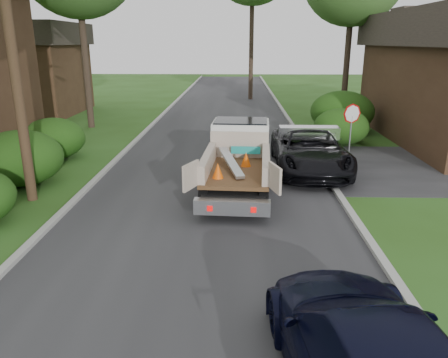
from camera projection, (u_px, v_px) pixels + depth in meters
The scene contains 13 objects.
ground at pixel (193, 289), 8.67m from camera, with size 120.00×120.00×0.00m, color #284A15.
road at pixel (216, 159), 18.20m from camera, with size 8.00×90.00×0.02m, color #28282B.
curb_left at pixel (119, 157), 18.30m from camera, with size 0.20×90.00×0.12m, color #9E9E99.
curb_right at pixel (315, 159), 18.07m from camera, with size 0.20×90.00×0.12m, color #9E9E99.
stop_sign at pixel (351, 122), 16.57m from camera, with size 0.71×0.32×2.48m.
utility_pole at pixel (8, 24), 12.01m from camera, with size 2.42×1.25×10.00m.
house_left_far at pixel (22, 67), 29.09m from camera, with size 7.56×7.56×6.00m.
hedge_left_b at pixel (20, 158), 14.76m from camera, with size 2.86×2.86×1.87m, color #14420F.
hedge_left_c at pixel (53, 139), 18.13m from camera, with size 2.60×2.60×1.70m, color #14420F.
hedge_right_a at pixel (341, 127), 20.65m from camera, with size 2.60×2.60×1.70m, color #14420F.
hedge_right_b at pixel (342, 112), 23.41m from camera, with size 3.38×3.38×2.21m, color #14420F.
flatbed_truck at pixel (239, 153), 14.65m from camera, with size 2.57×5.57×2.07m.
black_pickup at pixel (310, 150), 16.45m from camera, with size 2.62×5.69×1.58m, color black.
Camera 1 is at (0.83, -7.59, 4.70)m, focal length 35.00 mm.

